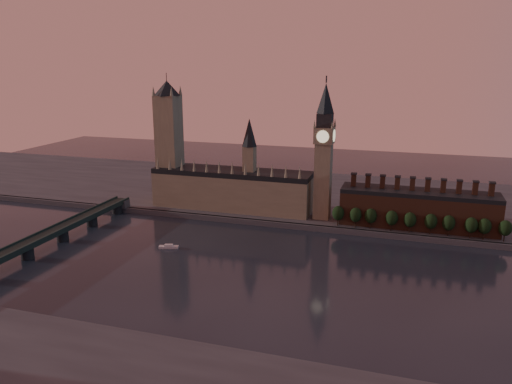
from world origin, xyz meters
TOP-DOWN VIEW (x-y plane):
  - ground at (0.00, 0.00)m, footprint 900.00×900.00m
  - north_bank at (0.00, 178.04)m, footprint 900.00×182.00m
  - palace_of_westminster at (-64.41, 114.91)m, footprint 130.00×30.30m
  - victoria_tower at (-120.00, 115.00)m, footprint 24.00×24.00m
  - big_ben at (10.00, 110.00)m, footprint 15.00×15.00m
  - chimney_block at (80.00, 110.00)m, footprint 110.00×25.00m
  - embankment_tree_0 at (24.51, 95.16)m, footprint 8.60×8.60m
  - embankment_tree_1 at (37.21, 94.51)m, footprint 8.60×8.60m
  - embankment_tree_2 at (47.86, 95.30)m, footprint 8.60×8.60m
  - embankment_tree_3 at (62.54, 94.73)m, footprint 8.60×8.60m
  - embankment_tree_4 at (74.92, 94.23)m, footprint 8.60×8.60m
  - embankment_tree_5 at (88.78, 94.84)m, footprint 8.60×8.60m
  - embankment_tree_6 at (100.41, 94.87)m, footprint 8.60×8.60m
  - embankment_tree_7 at (114.73, 94.31)m, footprint 8.60×8.60m
  - embankment_tree_8 at (123.10, 94.54)m, footprint 8.60×8.60m
  - embankment_tree_9 at (135.79, 94.34)m, footprint 8.60×8.60m
  - westminster_bridge at (-155.00, -2.70)m, footprint 14.00×200.00m
  - river_boat at (-78.03, 26.00)m, footprint 13.50×7.11m

SIDE VIEW (x-z plane):
  - ground at x=0.00m, z-range 0.00..0.00m
  - river_boat at x=-78.03m, z-range -0.30..2.29m
  - north_bank at x=0.00m, z-range 0.00..4.00m
  - westminster_bridge at x=-155.00m, z-range 1.66..13.21m
  - embankment_tree_0 at x=24.51m, z-range 6.03..20.91m
  - embankment_tree_1 at x=37.21m, z-range 6.03..20.91m
  - embankment_tree_2 at x=47.86m, z-range 6.03..20.91m
  - embankment_tree_3 at x=62.54m, z-range 6.03..20.91m
  - embankment_tree_4 at x=74.92m, z-range 6.03..20.91m
  - embankment_tree_5 at x=88.78m, z-range 6.03..20.91m
  - embankment_tree_6 at x=100.41m, z-range 6.03..20.91m
  - embankment_tree_7 at x=114.73m, z-range 6.03..20.91m
  - embankment_tree_8 at x=123.10m, z-range 6.03..20.91m
  - embankment_tree_9 at x=135.79m, z-range 6.03..20.91m
  - chimney_block at x=80.00m, z-range -0.68..36.32m
  - palace_of_westminster at x=-64.41m, z-range -15.37..58.63m
  - big_ben at x=10.00m, z-range 3.33..110.33m
  - victoria_tower at x=-120.00m, z-range 5.09..113.09m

